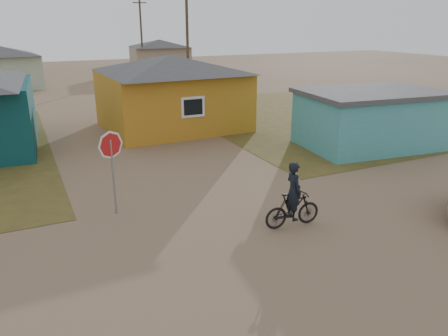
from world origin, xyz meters
The scene contains 10 objects.
ground centered at (0.00, 0.00, 0.00)m, with size 120.00×120.00×0.00m, color #7F6349.
grass_ne centered at (14.00, 13.00, 0.01)m, with size 20.00×18.00×0.00m, color brown.
house_yellow centered at (2.50, 14.00, 2.00)m, with size 7.72×6.76×3.90m.
shed_turquoise centered at (9.50, 6.50, 1.31)m, with size 6.71×4.93×2.60m.
house_pale_west centered at (-6.00, 34.00, 1.86)m, with size 7.04×6.15×3.60m.
house_beige_east centered at (10.00, 40.00, 1.86)m, with size 6.95×6.05×3.60m.
utility_pole_near centered at (6.50, 22.00, 4.14)m, with size 1.40×0.20×8.00m.
utility_pole_far centered at (7.50, 38.00, 4.14)m, with size 1.40×0.20×8.00m.
stop_sign centered at (-2.81, 4.01, 1.89)m, with size 0.85×0.07×2.59m.
cyclist centered at (1.54, 0.94, 0.70)m, with size 1.74×0.64×1.93m.
Camera 1 is at (-5.08, -8.44, 5.59)m, focal length 35.00 mm.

